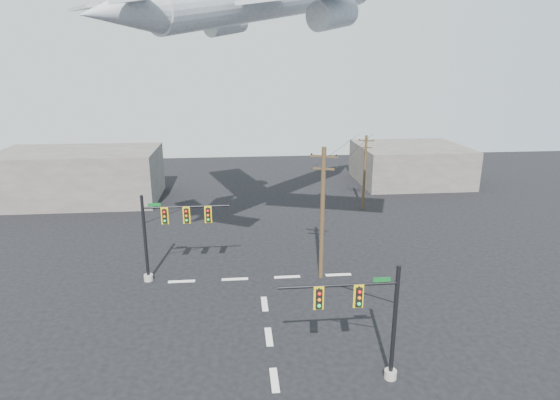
{
  "coord_description": "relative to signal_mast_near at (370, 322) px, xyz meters",
  "views": [
    {
      "loc": [
        -1.7,
        -20.55,
        15.86
      ],
      "look_at": [
        0.77,
        5.0,
        8.27
      ],
      "focal_mm": 30.0,
      "sensor_mm": 36.0,
      "label": 1
    }
  ],
  "objects": [
    {
      "name": "power_lines",
      "position": [
        3.69,
        20.48,
        5.1
      ],
      "size": [
        9.46,
        16.6,
        0.03
      ],
      "color": "black"
    },
    {
      "name": "signal_mast_near",
      "position": [
        0.0,
        0.0,
        0.0
      ],
      "size": [
        6.2,
        0.7,
        6.4
      ],
      "color": "gray",
      "rests_on": "ground"
    },
    {
      "name": "utility_pole_a",
      "position": [
        -0.2,
        12.18,
        1.84
      ],
      "size": [
        1.92,
        0.9,
        10.1
      ],
      "rotation": [
        0.0,
        0.0,
        -0.39
      ],
      "color": "#48341E",
      "rests_on": "ground"
    },
    {
      "name": "lane_markings",
      "position": [
        -4.76,
        5.79,
        -3.43
      ],
      "size": [
        14.0,
        21.2,
        0.01
      ],
      "color": "silver",
      "rests_on": "ground"
    },
    {
      "name": "signal_mast_far",
      "position": [
        -11.68,
        12.82,
        0.36
      ],
      "size": [
        6.58,
        0.74,
        6.71
      ],
      "color": "gray",
      "rests_on": "ground"
    },
    {
      "name": "ground",
      "position": [
        -4.76,
        0.46,
        -3.44
      ],
      "size": [
        120.0,
        120.0,
        0.0
      ],
      "primitive_type": "plane",
      "color": "black",
      "rests_on": "ground"
    },
    {
      "name": "building_left",
      "position": [
        -24.76,
        35.46,
        -0.44
      ],
      "size": [
        18.0,
        10.0,
        6.0
      ],
      "primitive_type": "cube",
      "color": "slate",
      "rests_on": "ground"
    },
    {
      "name": "building_right",
      "position": [
        17.24,
        40.46,
        -0.94
      ],
      "size": [
        14.0,
        12.0,
        5.0
      ],
      "primitive_type": "cube",
      "color": "slate",
      "rests_on": "ground"
    },
    {
      "name": "utility_pole_b",
      "position": [
        7.59,
        28.77,
        0.91
      ],
      "size": [
        1.58,
        0.79,
        8.32
      ],
      "rotation": [
        0.0,
        0.0,
        -0.42
      ],
      "color": "#48341E",
      "rests_on": "ground"
    }
  ]
}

